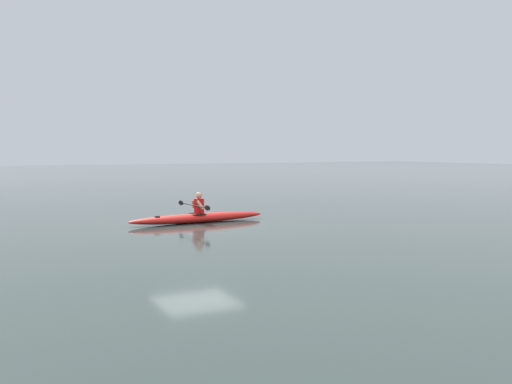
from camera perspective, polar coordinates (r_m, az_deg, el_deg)
name	(u,v)px	position (r m, az deg, el deg)	size (l,w,h in m)	color
ground_plane	(196,225)	(18.32, -5.99, -3.32)	(160.00, 160.00, 0.00)	#384742
kayak	(198,218)	(19.02, -5.77, -2.58)	(4.88, 0.98, 0.30)	red
kayaker	(198,205)	(18.97, -5.78, -1.25)	(0.46, 2.43, 0.71)	red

